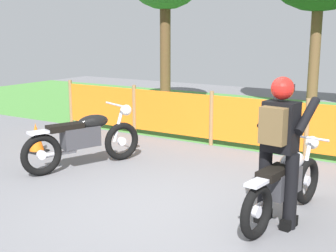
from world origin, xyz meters
TOP-DOWN VIEW (x-y plane):
  - ground at (0.00, 0.00)m, footprint 24.00×24.00m
  - grass_verge at (0.00, 6.45)m, footprint 24.00×6.62m
  - barrier_fence at (-0.00, 3.14)m, footprint 9.12×0.08m
  - motorcycle_lead at (-2.00, 0.78)m, footprint 0.93×1.97m
  - motorcycle_trailing at (1.38, 0.45)m, footprint 0.60×1.89m
  - rider_trailing at (1.35, 0.24)m, footprint 0.60×0.72m
  - traffic_cone at (-3.38, 1.03)m, footprint 0.32×0.32m

SIDE VIEW (x-z plane):
  - ground at x=0.00m, z-range -0.02..0.00m
  - grass_verge at x=0.00m, z-range 0.00..0.01m
  - traffic_cone at x=-3.38m, z-range -0.01..0.52m
  - motorcycle_trailing at x=1.38m, z-range -0.01..0.88m
  - motorcycle_lead at x=-2.00m, z-range -0.01..0.97m
  - barrier_fence at x=0.00m, z-range 0.01..1.06m
  - rider_trailing at x=1.35m, z-range 0.11..1.80m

